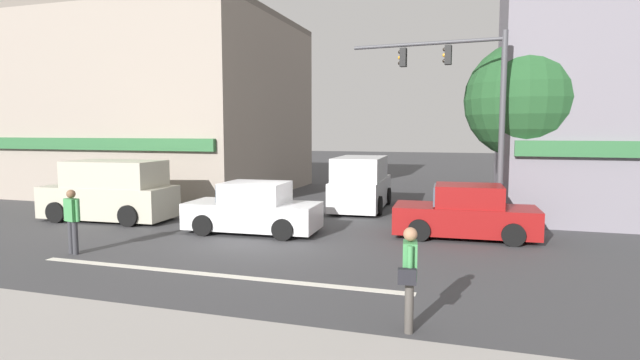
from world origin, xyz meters
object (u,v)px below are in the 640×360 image
Objects in this scene: sedan_crossing_center at (253,210)px; van_crossing_leftbound at (111,192)px; pedestrian_foreground_with_bag at (409,273)px; utility_pole_near_left at (142,99)px; street_tree at (524,100)px; traffic_light_mast at (470,98)px; utility_pole_far_right at (535,100)px; sedan_crossing_rightbound at (465,214)px; pedestrian_mid_crossing at (72,218)px; van_approaching_near at (361,184)px.

van_crossing_leftbound is (-5.72, 0.47, 0.29)m from sedan_crossing_center.
van_crossing_leftbound is 13.19m from pedestrian_foreground_with_bag.
utility_pole_near_left reaches higher than sedan_crossing_center.
street_tree is 1.00× the size of traffic_light_mast.
traffic_light_mast is (-2.39, -4.86, -0.20)m from utility_pole_far_right.
sedan_crossing_rightbound is (-1.77, -3.55, -3.49)m from street_tree.
traffic_light_mast is (-1.76, -2.20, -0.03)m from street_tree.
traffic_light_mast is at bearing 22.07° from sedan_crossing_center.
street_tree reaches higher than pedestrian_foreground_with_bag.
street_tree is 0.71× the size of utility_pole_near_left.
street_tree is at bearing 77.46° from pedestrian_foreground_with_bag.
utility_pole_near_left is 5.74m from van_crossing_leftbound.
utility_pole_far_right is at bearing 77.28° from pedestrian_foreground_with_bag.
sedan_crossing_center is 5.07m from pedestrian_mid_crossing.
utility_pole_near_left reaches higher than van_approaching_near.
sedan_crossing_rightbound is (13.74, -3.47, -3.80)m from utility_pole_near_left.
street_tree is 3.73× the size of pedestrian_mid_crossing.
street_tree is at bearing 30.55° from sedan_crossing_center.
traffic_light_mast reaches higher than pedestrian_foreground_with_bag.
street_tree is 15.52m from utility_pole_near_left.
street_tree is 3.73× the size of pedestrian_foreground_with_bag.
sedan_crossing_rightbound is (12.02, 0.74, -0.29)m from van_crossing_leftbound.
street_tree is 11.77m from pedestrian_foreground_with_bag.
van_approaching_near reaches higher than pedestrian_mid_crossing.
van_crossing_leftbound is (1.72, -4.21, -3.51)m from utility_pole_near_left.
utility_pole_far_right reaches higher than sedan_crossing_rightbound.
street_tree is at bearing -7.98° from van_approaching_near.
van_approaching_near is 2.81× the size of pedestrian_foreground_with_bag.
street_tree reaches higher than sedan_crossing_center.
utility_pole_near_left is at bearing 165.83° from sedan_crossing_rightbound.
van_approaching_near is at bearing 143.95° from traffic_light_mast.
sedan_crossing_center is at bearing -157.93° from traffic_light_mast.
pedestrian_foreground_with_bag and pedestrian_mid_crossing have the same top height.
traffic_light_mast is 1.32× the size of van_crossing_leftbound.
sedan_crossing_rightbound is at bearing -46.51° from van_approaching_near.
street_tree is 2.82m from traffic_light_mast.
traffic_light_mast is at bearing 33.85° from pedestrian_mid_crossing.
van_approaching_near is 2.81× the size of pedestrian_mid_crossing.
traffic_light_mast is 1.32× the size of van_approaching_near.
utility_pole_far_right is at bearing 15.53° from van_approaching_near.
utility_pole_far_right is at bearing 43.30° from pedestrian_mid_crossing.
sedan_crossing_rightbound is (6.30, 1.21, 0.00)m from sedan_crossing_center.
utility_pole_far_right is (0.63, 2.65, 0.17)m from street_tree.
van_crossing_leftbound is at bearing -170.16° from traffic_light_mast.
traffic_light_mast reaches higher than sedan_crossing_rightbound.
utility_pole_near_left is 5.22× the size of pedestrian_mid_crossing.
utility_pole_far_right is 16.36m from van_crossing_leftbound.
sedan_crossing_rightbound is at bearing -90.54° from traffic_light_mast.
pedestrian_foreground_with_bag is 9.20m from pedestrian_mid_crossing.
traffic_light_mast is 1.48× the size of sedan_crossing_rightbound.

